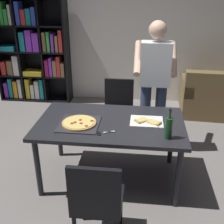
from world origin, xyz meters
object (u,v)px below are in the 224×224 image
(chair_near_camera, at_px, (97,199))
(chair_far_side, at_px, (118,107))
(person_serving_pizza, at_px, (154,81))
(wine_bottle, at_px, (169,127))
(kitchen_scissors, at_px, (102,133))
(dining_table, at_px, (110,128))
(bookshelf, at_px, (31,53))
(pepperoni_pizza_on_tray, at_px, (79,123))

(chair_near_camera, height_order, chair_far_side, same)
(person_serving_pizza, bearing_deg, chair_far_side, 155.59)
(wine_bottle, height_order, kitchen_scissors, wine_bottle)
(dining_table, relative_size, kitchen_scissors, 8.23)
(dining_table, relative_size, chair_far_side, 1.80)
(chair_far_side, relative_size, kitchen_scissors, 4.56)
(wine_bottle, bearing_deg, kitchen_scissors, 178.07)
(chair_near_camera, height_order, bookshelf, bookshelf)
(chair_far_side, relative_size, bookshelf, 0.46)
(chair_far_side, distance_m, person_serving_pizza, 0.72)
(kitchen_scissors, bearing_deg, person_serving_pizza, 62.16)
(chair_far_side, height_order, bookshelf, bookshelf)
(dining_table, height_order, chair_far_side, chair_far_side)
(chair_near_camera, xyz_separation_m, chair_far_side, (0.00, 1.93, 0.00))
(person_serving_pizza, bearing_deg, wine_bottle, -83.44)
(dining_table, height_order, person_serving_pizza, person_serving_pizza)
(dining_table, distance_m, chair_far_side, 0.98)
(bookshelf, relative_size, person_serving_pizza, 1.11)
(chair_near_camera, bearing_deg, dining_table, 90.00)
(chair_near_camera, distance_m, bookshelf, 3.82)
(chair_near_camera, height_order, pepperoni_pizza_on_tray, chair_near_camera)
(chair_far_side, bearing_deg, bookshelf, 142.14)
(bookshelf, xyz_separation_m, person_serving_pizza, (2.30, -1.63, 0.06))
(dining_table, bearing_deg, pepperoni_pizza_on_tray, -163.04)
(pepperoni_pizza_on_tray, relative_size, wine_bottle, 1.36)
(person_serving_pizza, bearing_deg, bookshelf, 144.66)
(dining_table, distance_m, pepperoni_pizza_on_tray, 0.36)
(pepperoni_pizza_on_tray, bearing_deg, chair_near_camera, -69.09)
(chair_far_side, bearing_deg, kitchen_scissors, -92.34)
(chair_near_camera, xyz_separation_m, person_serving_pizza, (0.49, 1.71, 0.49))
(dining_table, bearing_deg, bookshelf, 127.38)
(dining_table, distance_m, bookshelf, 3.00)
(bookshelf, height_order, person_serving_pizza, bookshelf)
(pepperoni_pizza_on_tray, bearing_deg, dining_table, 16.96)
(wine_bottle, xyz_separation_m, kitchen_scissors, (-0.65, 0.02, -0.11))
(dining_table, xyz_separation_m, wine_bottle, (0.60, -0.29, 0.19))
(chair_near_camera, height_order, wine_bottle, wine_bottle)
(bookshelf, bearing_deg, wine_bottle, -47.80)
(bookshelf, height_order, kitchen_scissors, bookshelf)
(pepperoni_pizza_on_tray, bearing_deg, person_serving_pizza, 45.99)
(pepperoni_pizza_on_tray, xyz_separation_m, kitchen_scissors, (0.28, -0.17, -0.01))
(person_serving_pizza, xyz_separation_m, pepperoni_pizza_on_tray, (-0.81, -0.84, -0.23))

